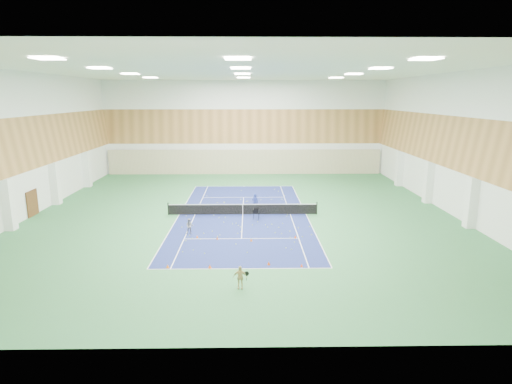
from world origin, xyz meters
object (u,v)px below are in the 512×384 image
at_px(coach, 255,202).
at_px(child_apron, 240,277).
at_px(tennis_net, 243,208).
at_px(child_court, 190,226).
at_px(ball_cart, 256,214).

distance_m(coach, child_apron, 15.74).
relative_size(tennis_net, child_court, 10.98).
xyz_separation_m(coach, ball_cart, (0.05, -2.66, -0.35)).
xyz_separation_m(tennis_net, coach, (1.08, 1.19, 0.24)).
bearing_deg(coach, ball_cart, 76.69).
bearing_deg(child_court, child_apron, -70.17).
height_order(child_apron, ball_cart, child_apron).
height_order(coach, child_apron, coach).
height_order(child_court, child_apron, child_apron).
relative_size(coach, ball_cart, 1.79).
distance_m(tennis_net, coach, 1.63).
height_order(coach, ball_cart, coach).
relative_size(tennis_net, child_apron, 10.08).
bearing_deg(child_court, coach, 49.31).
relative_size(coach, child_apron, 1.25).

